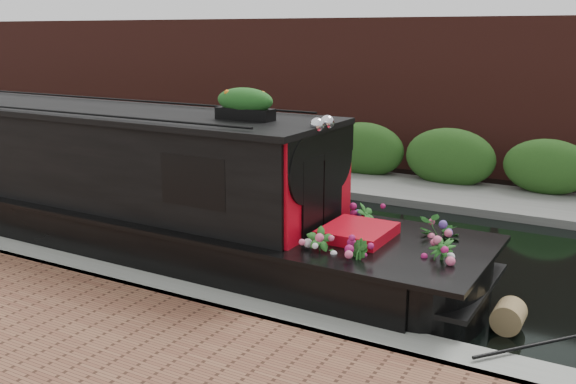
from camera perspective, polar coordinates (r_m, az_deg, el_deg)
The scene contains 7 objects.
ground at distance 11.98m, azimuth -2.26°, elevation -3.61°, with size 80.00×80.00×0.00m, color black.
near_bank_coping at distance 9.51m, azimuth -12.89°, elevation -8.81°, with size 40.00×0.60×0.50m, color gray.
far_bank_path at distance 15.58m, azimuth 5.88°, elevation 0.50°, with size 40.00×2.40×0.34m, color #62625E.
far_hedge at distance 16.38m, azimuth 7.15°, elevation 1.15°, with size 40.00×1.10×2.80m, color #26511B.
far_brick_wall at distance 18.30m, azimuth 9.67°, elevation 2.42°, with size 40.00×1.00×8.00m, color #4C2019.
narrowboat at distance 11.77m, azimuth -17.22°, elevation 0.08°, with size 13.21×2.45×3.10m.
rope_fender at distance 8.60m, azimuth 19.02°, elevation -10.39°, with size 0.39×0.39×0.43m, color olive.
Camera 1 is at (6.02, -9.69, 3.65)m, focal length 40.00 mm.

